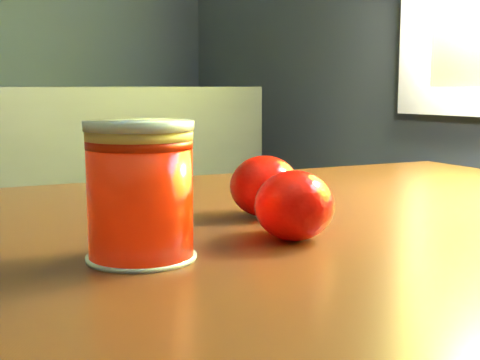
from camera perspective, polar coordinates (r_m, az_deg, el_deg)
table at (r=0.71m, az=3.26°, el=-11.33°), size 1.12×0.87×0.77m
juice_glass at (r=0.53m, az=-8.51°, el=-0.98°), size 0.09×0.09×0.11m
orange_front at (r=0.70m, az=2.11°, el=-0.53°), size 0.09×0.09×0.06m
orange_back at (r=0.59m, az=4.65°, el=-2.20°), size 0.09×0.09×0.06m
orange_extra at (r=0.61m, az=4.18°, el=-2.22°), size 0.08×0.08×0.06m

